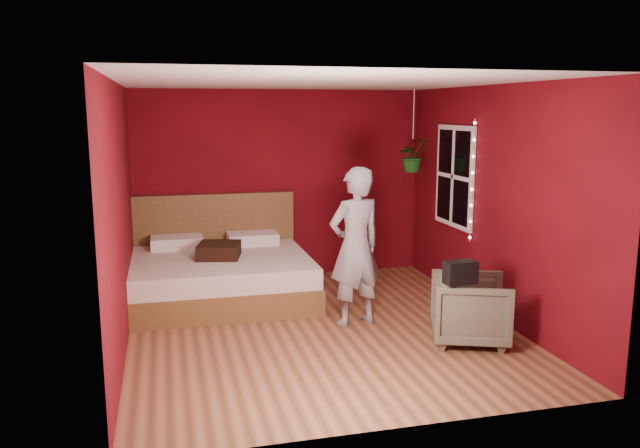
{
  "coord_description": "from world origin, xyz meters",
  "views": [
    {
      "loc": [
        -1.57,
        -6.25,
        2.33
      ],
      "look_at": [
        0.1,
        0.4,
        1.07
      ],
      "focal_mm": 35.0,
      "sensor_mm": 36.0,
      "label": 1
    }
  ],
  "objects": [
    {
      "name": "window",
      "position": [
        1.97,
        0.9,
        1.5
      ],
      "size": [
        0.05,
        0.97,
        1.27
      ],
      "color": "white",
      "rests_on": "room_walls"
    },
    {
      "name": "armchair",
      "position": [
        1.38,
        -0.77,
        0.34
      ],
      "size": [
        0.96,
        0.95,
        0.68
      ],
      "primitive_type": "imported",
      "rotation": [
        0.0,
        0.0,
        1.21
      ],
      "color": "#686852",
      "rests_on": "ground"
    },
    {
      "name": "hanging_plant",
      "position": [
        1.64,
        1.48,
        1.73
      ],
      "size": [
        0.49,
        0.46,
        1.09
      ],
      "color": "silver",
      "rests_on": "room_walls"
    },
    {
      "name": "fairy_lights",
      "position": [
        1.94,
        0.37,
        1.5
      ],
      "size": [
        0.04,
        0.04,
        1.45
      ],
      "color": "silver",
      "rests_on": "room_walls"
    },
    {
      "name": "bed",
      "position": [
        -0.95,
        1.37,
        0.31
      ],
      "size": [
        2.2,
        1.87,
        1.21
      ],
      "color": "brown",
      "rests_on": "ground"
    },
    {
      "name": "person",
      "position": [
        0.4,
        0.02,
        0.87
      ],
      "size": [
        0.72,
        0.57,
        1.74
      ],
      "primitive_type": "imported",
      "rotation": [
        0.0,
        0.0,
        3.41
      ],
      "color": "gray",
      "rests_on": "ground"
    },
    {
      "name": "throw_pillow",
      "position": [
        -0.96,
        1.23,
        0.64
      ],
      "size": [
        0.59,
        0.59,
        0.17
      ],
      "primitive_type": "cube",
      "rotation": [
        0.0,
        0.0,
        -0.23
      ],
      "color": "black",
      "rests_on": "bed"
    },
    {
      "name": "floor",
      "position": [
        0.0,
        0.0,
        0.0
      ],
      "size": [
        4.5,
        4.5,
        0.0
      ],
      "primitive_type": "plane",
      "color": "#935C3A",
      "rests_on": "ground"
    },
    {
      "name": "handbag",
      "position": [
        1.14,
        -0.98,
        0.79
      ],
      "size": [
        0.32,
        0.18,
        0.22
      ],
      "primitive_type": "cube",
      "rotation": [
        0.0,
        0.0,
        0.08
      ],
      "color": "black",
      "rests_on": "armchair"
    },
    {
      "name": "room_walls",
      "position": [
        0.0,
        0.0,
        1.68
      ],
      "size": [
        4.04,
        4.54,
        2.62
      ],
      "color": "maroon",
      "rests_on": "ground"
    }
  ]
}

